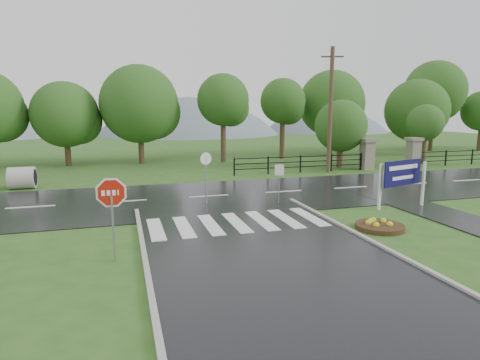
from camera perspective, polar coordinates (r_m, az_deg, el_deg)
name	(u,v)px	position (r m, az deg, el deg)	size (l,w,h in m)	color
ground	(290,275)	(10.79, 7.07, -13.31)	(120.00, 120.00, 0.00)	#2D571D
main_road	(209,197)	(19.94, -4.46, -2.42)	(90.00, 8.00, 0.04)	black
walkway	(440,214)	(18.59, 26.61, -4.36)	(2.20, 11.00, 0.04)	#232326
crosswalk	(237,222)	(15.22, -0.49, -6.05)	(6.50, 2.80, 0.02)	silver
pillar_west	(367,153)	(30.46, 17.63, 3.64)	(1.00, 1.00, 2.24)	gray
pillar_east	(413,152)	(32.87, 23.43, 3.71)	(1.00, 1.00, 2.24)	gray
fence_west	(301,162)	(27.92, 8.60, 2.53)	(9.58, 0.08, 1.20)	black
hills	(167,217)	(77.03, -10.40, -5.18)	(102.00, 48.00, 48.00)	slate
treeline	(185,162)	(33.71, -7.80, 2.56)	(83.20, 5.20, 10.00)	#245019
stop_sign	(112,200)	(11.66, -17.79, -2.69)	(1.14, 0.07, 2.56)	#939399
estate_billboard	(403,175)	(18.74, 22.13, 0.62)	(2.35, 0.73, 2.12)	silver
flower_bed	(380,226)	(15.42, 19.26, -6.14)	(1.73, 1.73, 0.35)	#332111
reg_sign_small	(279,176)	(18.19, 5.59, 0.62)	(0.39, 0.15, 1.84)	#939399
reg_sign_round	(206,172)	(18.12, -4.86, 1.13)	(0.54, 0.17, 2.38)	#939399
utility_pole_east	(330,110)	(28.10, 12.73, 9.69)	(1.45, 0.54, 8.39)	#473523
entrance_tree_left	(341,126)	(30.87, 14.15, 7.45)	(3.86, 3.86, 5.04)	#3D2B1C
entrance_tree_right	(425,123)	(35.29, 24.84, 7.36)	(2.86, 2.86, 4.72)	#3D2B1C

